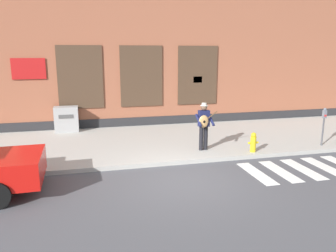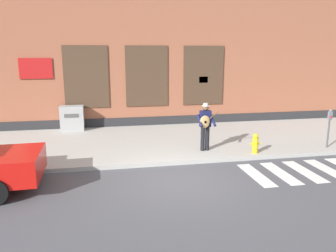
{
  "view_description": "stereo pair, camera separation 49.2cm",
  "coord_description": "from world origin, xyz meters",
  "px_view_note": "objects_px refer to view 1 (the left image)",
  "views": [
    {
      "loc": [
        -2.46,
        -8.47,
        3.55
      ],
      "look_at": [
        -0.01,
        1.56,
        1.25
      ],
      "focal_mm": 35.0,
      "sensor_mm": 36.0,
      "label": 1
    },
    {
      "loc": [
        -1.98,
        -8.58,
        3.55
      ],
      "look_at": [
        -0.01,
        1.56,
        1.25
      ],
      "focal_mm": 35.0,
      "sensor_mm": 36.0,
      "label": 2
    }
  ],
  "objects_px": {
    "busker": "(204,124)",
    "parking_meter": "(324,121)",
    "utility_box": "(67,119)",
    "fire_hydrant": "(253,142)"
  },
  "relations": [
    {
      "from": "parking_meter",
      "to": "utility_box",
      "type": "relative_size",
      "value": 1.29
    },
    {
      "from": "fire_hydrant",
      "to": "utility_box",
      "type": "bearing_deg",
      "value": 143.81
    },
    {
      "from": "busker",
      "to": "parking_meter",
      "type": "relative_size",
      "value": 1.19
    },
    {
      "from": "parking_meter",
      "to": "fire_hydrant",
      "type": "xyz_separation_m",
      "value": [
        -2.93,
        -0.14,
        -0.6
      ]
    },
    {
      "from": "fire_hydrant",
      "to": "busker",
      "type": "bearing_deg",
      "value": 159.11
    },
    {
      "from": "busker",
      "to": "fire_hydrant",
      "type": "distance_m",
      "value": 1.86
    },
    {
      "from": "utility_box",
      "to": "parking_meter",
      "type": "bearing_deg",
      "value": -26.15
    },
    {
      "from": "parking_meter",
      "to": "fire_hydrant",
      "type": "bearing_deg",
      "value": -177.32
    },
    {
      "from": "busker",
      "to": "utility_box",
      "type": "bearing_deg",
      "value": 139.72
    },
    {
      "from": "utility_box",
      "to": "fire_hydrant",
      "type": "xyz_separation_m",
      "value": [
        6.55,
        -4.79,
        -0.21
      ]
    }
  ]
}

